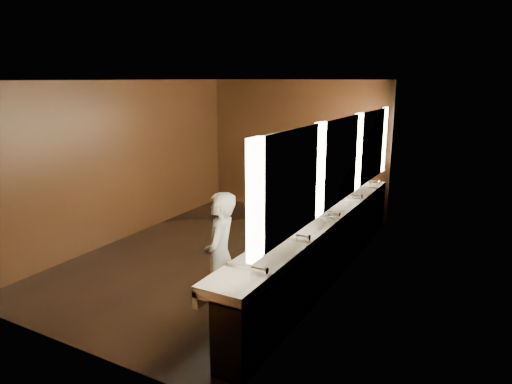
% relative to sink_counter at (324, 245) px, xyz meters
% --- Properties ---
extents(floor, '(6.00, 6.00, 0.00)m').
position_rel_sink_counter_xyz_m(floor, '(-1.79, 0.00, -0.50)').
color(floor, black).
rests_on(floor, ground).
extents(ceiling, '(4.00, 6.00, 0.02)m').
position_rel_sink_counter_xyz_m(ceiling, '(-1.79, 0.00, 2.30)').
color(ceiling, '#2D2D2B').
rests_on(ceiling, wall_back).
extents(wall_back, '(4.00, 0.02, 2.80)m').
position_rel_sink_counter_xyz_m(wall_back, '(-1.79, 3.00, 0.90)').
color(wall_back, black).
rests_on(wall_back, floor).
extents(wall_front, '(4.00, 0.02, 2.80)m').
position_rel_sink_counter_xyz_m(wall_front, '(-1.79, -3.00, 0.90)').
color(wall_front, black).
rests_on(wall_front, floor).
extents(wall_left, '(0.02, 6.00, 2.80)m').
position_rel_sink_counter_xyz_m(wall_left, '(-3.79, 0.00, 0.90)').
color(wall_left, black).
rests_on(wall_left, floor).
extents(wall_right, '(0.02, 6.00, 2.80)m').
position_rel_sink_counter_xyz_m(wall_right, '(0.21, 0.00, 0.90)').
color(wall_right, black).
rests_on(wall_right, floor).
extents(sink_counter, '(0.55, 5.40, 1.01)m').
position_rel_sink_counter_xyz_m(sink_counter, '(0.00, 0.00, 0.00)').
color(sink_counter, black).
rests_on(sink_counter, floor).
extents(mirror_band, '(0.06, 5.03, 1.15)m').
position_rel_sink_counter_xyz_m(mirror_band, '(0.19, -0.00, 1.25)').
color(mirror_band, '#FFEABF').
rests_on(mirror_band, wall_right).
extents(person, '(0.54, 0.66, 1.58)m').
position_rel_sink_counter_xyz_m(person, '(-0.65, -1.73, 0.29)').
color(person, '#8FAED6').
rests_on(person, floor).
extents(trash_bin, '(0.37, 0.37, 0.55)m').
position_rel_sink_counter_xyz_m(trash_bin, '(-0.22, -2.08, -0.22)').
color(trash_bin, black).
rests_on(trash_bin, floor).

